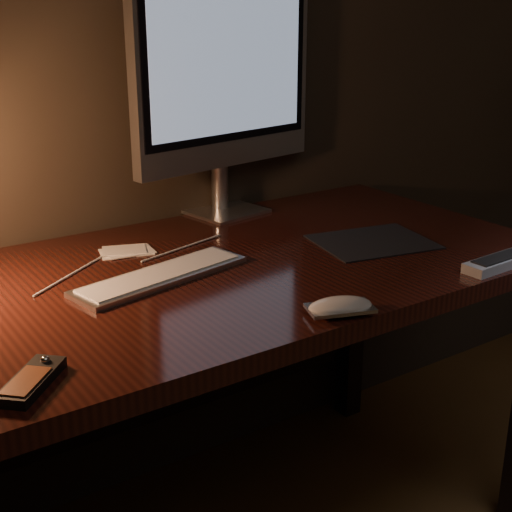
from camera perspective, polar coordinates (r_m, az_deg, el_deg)
desk at (r=1.57m, az=-6.50°, el=-4.95°), size 1.60×0.75×0.75m
monitor at (r=1.81m, az=-2.45°, el=13.94°), size 0.55×0.19×0.58m
keyboard at (r=1.43m, az=-7.60°, el=-1.52°), size 0.39×0.18×0.01m
mousepad at (r=1.66m, az=9.32°, el=1.13°), size 0.29×0.25×0.00m
mouse at (r=1.26m, az=6.75°, el=-4.23°), size 0.13×0.10×0.02m
media_remote at (r=1.08m, az=-17.52°, el=-9.47°), size 0.13×0.13×0.02m
tv_remote at (r=1.57m, az=19.10°, el=-0.38°), size 0.21×0.06×0.03m
papers at (r=1.60m, az=-10.33°, el=0.39°), size 0.13×0.10×0.01m
cable at (r=1.53m, az=-9.85°, el=-0.41°), size 0.46×0.20×0.00m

